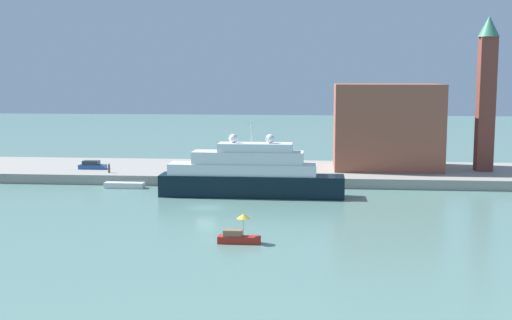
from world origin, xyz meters
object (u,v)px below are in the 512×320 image
small_motorboat (239,235)px  mooring_bollard (208,173)px  large_yacht (249,175)px  harbor_building (387,126)px  person_figure (109,168)px  parked_car (92,165)px  work_barge (124,185)px  bell_tower (486,88)px

small_motorboat → mooring_bollard: 37.06m
large_yacht → harbor_building: harbor_building is taller
large_yacht → person_figure: 25.89m
parked_car → small_motorboat: bearing=-54.1°
person_figure → mooring_bollard: bearing=-3.7°
parked_car → mooring_bollard: 21.03m
work_barge → person_figure: size_ratio=3.87×
parked_car → harbor_building: bearing=6.8°
bell_tower → mooring_bollard: size_ratio=31.62×
work_barge → parked_car: parked_car is taller
small_motorboat → parked_car: (-29.63, 40.90, 1.26)m
work_barge → harbor_building: size_ratio=0.35×
work_barge → person_figure: 6.74m
large_yacht → bell_tower: bell_tower is taller
work_barge → person_figure: person_figure is taller
large_yacht → harbor_building: (21.18, 20.04, 5.55)m
large_yacht → bell_tower: 42.83m
bell_tower → harbor_building: bearing=173.6°
small_motorboat → person_figure: person_figure is taller
mooring_bollard → harbor_building: bearing=20.8°
harbor_building → mooring_bollard: bearing=-159.2°
work_barge → person_figure: (-4.00, 5.10, 1.85)m
work_barge → mooring_bollard: (12.24, 4.06, 1.53)m
person_figure → parked_car: bearing=136.4°
large_yacht → person_figure: large_yacht is taller
person_figure → mooring_bollard: 16.28m
small_motorboat → work_barge: 38.38m
large_yacht → mooring_bollard: (-7.56, 9.12, -1.13)m
parked_car → mooring_bollard: parked_car is taller
work_barge → parked_car: (-8.18, 9.08, 1.73)m
small_motorboat → work_barge: (-21.45, 31.82, -0.47)m
work_barge → mooring_bollard: mooring_bollard is taller
mooring_bollard → work_barge: bearing=-161.7°
small_motorboat → parked_car: bearing=125.9°
bell_tower → mooring_bollard: 47.18m
harbor_building → mooring_bollard: 31.46m
parked_car → person_figure: 5.77m
bell_tower → parked_car: size_ratio=5.63×
harbor_building → bell_tower: bearing=-6.4°
large_yacht → work_barge: size_ratio=4.31×
work_barge → mooring_bollard: size_ratio=7.67×
bell_tower → parked_car: bell_tower is taller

